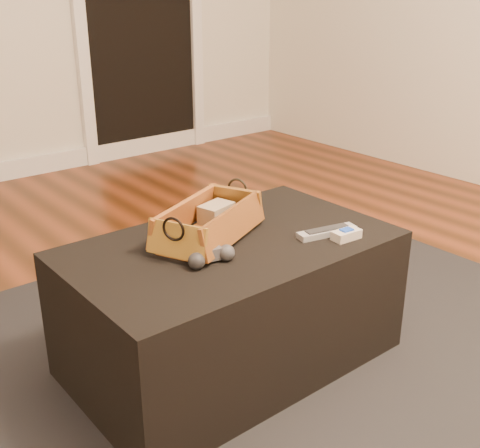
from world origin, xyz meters
TOP-DOWN VIEW (x-y plane):
  - floor at (0.00, 0.00)m, footprint 5.00×5.50m
  - doorway_opening at (1.30, 2.73)m, footprint 0.82×0.02m
  - door_jamb_left at (0.85, 2.72)m, footprint 0.08×0.05m
  - door_jamb_right at (1.75, 2.72)m, footprint 0.08×0.05m
  - area_rug at (0.14, 0.23)m, footprint 2.60×2.00m
  - ottoman at (0.14, 0.28)m, footprint 1.00×0.60m
  - tv_remote at (0.10, 0.32)m, footprint 0.20×0.15m
  - cloth_bundle at (0.19, 0.42)m, footprint 0.12×0.10m
  - wicker_basket at (0.11, 0.35)m, footprint 0.44×0.35m
  - game_controller at (0.01, 0.20)m, footprint 0.15×0.09m
  - silver_remote at (0.41, 0.13)m, footprint 0.20×0.09m
  - cream_gadget at (0.43, 0.07)m, footprint 0.09×0.05m

SIDE VIEW (x-z plane):
  - floor at x=0.00m, z-range -0.01..0.00m
  - area_rug at x=0.14m, z-range 0.00..0.01m
  - ottoman at x=0.14m, z-range 0.01..0.43m
  - silver_remote at x=0.41m, z-range 0.43..0.45m
  - cream_gadget at x=0.43m, z-range 0.43..0.46m
  - game_controller at x=0.01m, z-range 0.43..0.48m
  - tv_remote at x=0.10m, z-range 0.45..0.47m
  - cloth_bundle at x=0.19m, z-range 0.45..0.51m
  - wicker_basket at x=0.11m, z-range 0.41..0.55m
  - doorway_opening at x=1.30m, z-range 0.02..2.02m
  - door_jamb_left at x=0.85m, z-range 0.00..2.04m
  - door_jamb_right at x=1.75m, z-range 0.00..2.04m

